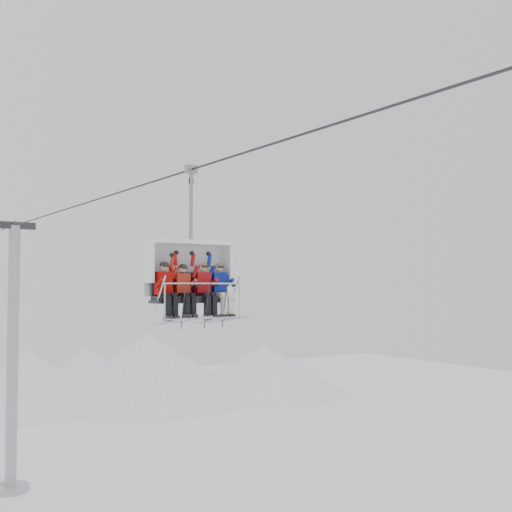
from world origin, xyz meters
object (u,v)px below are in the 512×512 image
skier_center_left (184,289)px  chairlift_carrier (188,270)px  skier_far_right (221,288)px  lift_tower_right (12,375)px  skier_far_left (166,288)px  skier_center_right (205,288)px

skier_center_left → chairlift_carrier: bearing=47.4°
skier_far_right → lift_tower_right: bearing=92.4°
skier_far_left → skier_center_right: (1.11, 0.00, 0.00)m
chairlift_carrier → skier_far_right: 0.97m
skier_center_right → skier_center_left: bearing=-179.4°
skier_far_right → skier_far_left: bearing=180.0°
lift_tower_right → skier_center_left: size_ratio=7.99×
skier_far_left → skier_far_right: size_ratio=1.00×
skier_center_left → skier_center_right: skier_center_right is taller
skier_far_left → chairlift_carrier: bearing=20.8°
skier_center_left → skier_center_right: 0.60m
lift_tower_right → skier_far_right: bearing=-87.6°
lift_tower_right → skier_far_left: 19.65m
skier_far_left → skier_far_right: (1.60, 0.00, 0.00)m
lift_tower_right → skier_far_left: lift_tower_right is taller
lift_tower_right → chairlift_carrier: (0.00, -18.83, 4.89)m
lift_tower_right → skier_far_right: size_ratio=7.99×
skier_center_right → skier_far_right: (0.49, 0.00, 0.00)m
chairlift_carrier → skier_center_left: size_ratio=2.36×
chairlift_carrier → skier_center_right: (0.31, -0.30, -0.46)m
skier_center_left → skier_center_right: (0.60, 0.01, 0.02)m
lift_tower_right → skier_center_right: size_ratio=7.99×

